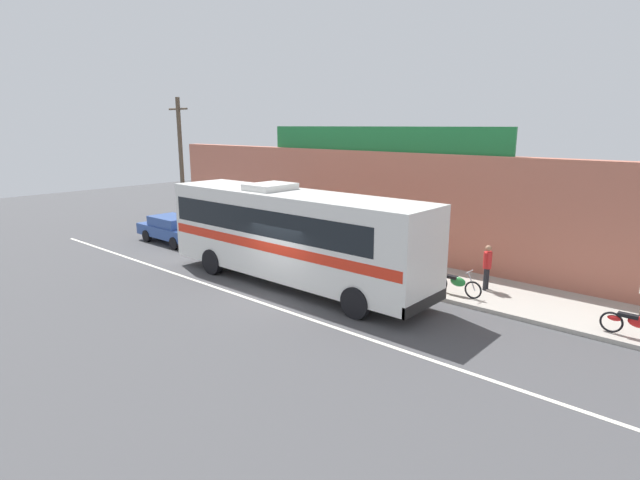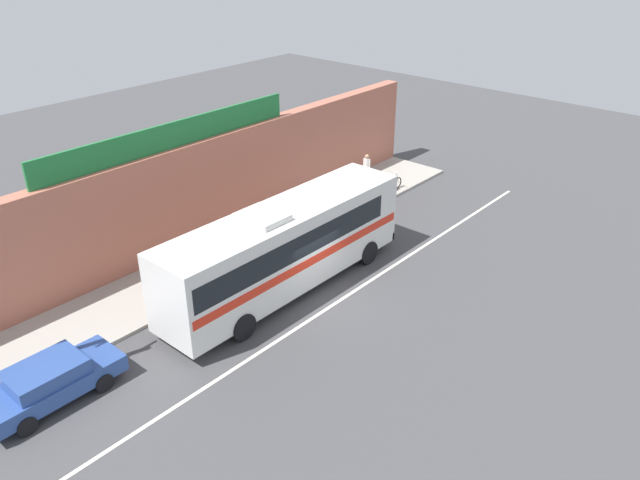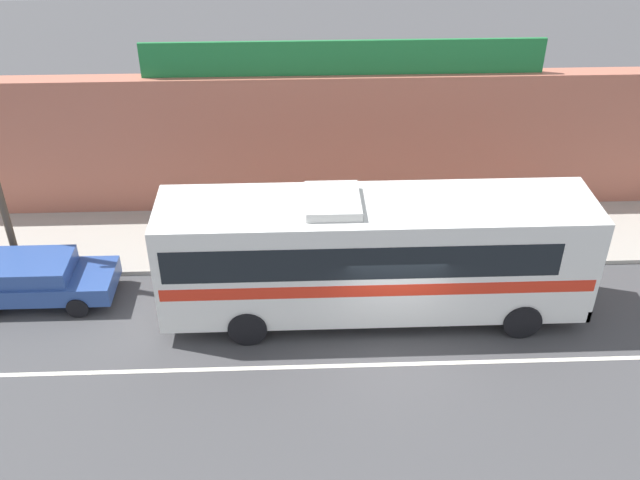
{
  "view_description": "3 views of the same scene",
  "coord_description": "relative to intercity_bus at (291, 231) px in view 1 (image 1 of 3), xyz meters",
  "views": [
    {
      "loc": [
        12.43,
        -11.7,
        5.96
      ],
      "look_at": [
        0.18,
        2.25,
        1.69
      ],
      "focal_mm": 28.12,
      "sensor_mm": 36.0,
      "label": 1
    },
    {
      "loc": [
        -15.97,
        -13.98,
        13.57
      ],
      "look_at": [
        1.36,
        1.14,
        1.63
      ],
      "focal_mm": 35.34,
      "sensor_mm": 36.0,
      "label": 2
    },
    {
      "loc": [
        -2.54,
        -14.47,
        12.91
      ],
      "look_at": [
        -1.88,
        2.09,
        2.01
      ],
      "focal_mm": 40.33,
      "sensor_mm": 36.0,
      "label": 3
    }
  ],
  "objects": [
    {
      "name": "motorcycle_black",
      "position": [
        10.93,
        2.53,
        -1.5
      ],
      "size": [
        1.82,
        0.56,
        0.94
      ],
      "color": "black",
      "rests_on": "sidewalk_slab"
    },
    {
      "name": "storefront_facade",
      "position": [
        0.52,
        5.97,
        0.33
      ],
      "size": [
        30.0,
        0.7,
        4.8
      ],
      "primitive_type": "cube",
      "color": "#B26651",
      "rests_on": "ground_plane"
    },
    {
      "name": "ground_plane",
      "position": [
        0.52,
        -1.38,
        -2.07
      ],
      "size": [
        70.0,
        70.0,
        0.0
      ],
      "primitive_type": "plane",
      "color": "#444447"
    },
    {
      "name": "sidewalk_slab",
      "position": [
        0.52,
        3.82,
        -2.0
      ],
      "size": [
        30.0,
        3.6,
        0.14
      ],
      "primitive_type": "cube",
      "color": "#A8A399",
      "rests_on": "ground_plane"
    },
    {
      "name": "intercity_bus",
      "position": [
        0.0,
        0.0,
        0.0
      ],
      "size": [
        11.49,
        2.63,
        3.78
      ],
      "color": "silver",
      "rests_on": "ground_plane"
    },
    {
      "name": "storefront_billboard",
      "position": [
        -0.41,
        5.97,
        3.28
      ],
      "size": [
        12.69,
        0.12,
        1.1
      ],
      "primitive_type": "cube",
      "color": "#1E7538",
      "rests_on": "storefront_facade"
    },
    {
      "name": "parked_car",
      "position": [
        -9.46,
        0.95,
        -1.33
      ],
      "size": [
        4.37,
        1.83,
        1.37
      ],
      "color": "#2D4C93",
      "rests_on": "ground_plane"
    },
    {
      "name": "road_center_stripe",
      "position": [
        0.52,
        -2.18,
        -2.06
      ],
      "size": [
        30.0,
        0.14,
        0.01
      ],
      "primitive_type": "cube",
      "color": "silver",
      "rests_on": "ground_plane"
    },
    {
      "name": "pedestrian_far_right",
      "position": [
        6.06,
        3.87,
        -0.97
      ],
      "size": [
        0.3,
        0.48,
        1.65
      ],
      "color": "black",
      "rests_on": "sidewalk_slab"
    },
    {
      "name": "utility_pole",
      "position": [
        -10.47,
        2.33,
        1.83
      ],
      "size": [
        1.6,
        0.22,
        7.24
      ],
      "color": "brown",
      "rests_on": "sidewalk_slab"
    },
    {
      "name": "motorcycle_green",
      "position": [
        5.47,
        2.63,
        -1.5
      ],
      "size": [
        1.89,
        0.56,
        0.94
      ],
      "color": "black",
      "rests_on": "sidewalk_slab"
    }
  ]
}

